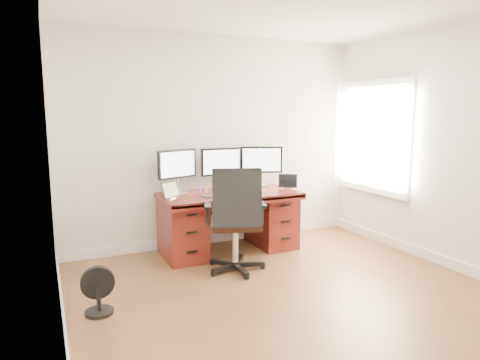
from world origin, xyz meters
name	(u,v)px	position (x,y,z in m)	size (l,w,h in m)	color
ground	(312,311)	(0.00, 0.00, 0.00)	(4.50, 4.50, 0.00)	brown
back_wall	(216,142)	(0.00, 2.25, 1.35)	(4.00, 0.10, 2.70)	silver
right_wall	(469,148)	(2.00, 0.11, 1.35)	(0.10, 4.50, 2.70)	silver
desk	(229,220)	(0.00, 1.83, 0.40)	(1.70, 0.80, 0.75)	#5D1912
office_chair	(236,238)	(-0.22, 1.14, 0.38)	(0.79, 0.79, 1.16)	black
floor_fan	(98,291)	(-1.70, 0.73, 0.20)	(0.29, 0.24, 0.42)	black
monitor_left	(177,166)	(-0.58, 2.07, 1.09)	(0.53, 0.22, 0.53)	silver
monitor_center	(221,163)	(0.00, 2.07, 1.09)	(0.55, 0.15, 0.53)	silver
monitor_right	(262,161)	(0.58, 2.07, 1.09)	(0.52, 0.25, 0.53)	silver
tablet_left	(170,191)	(-0.76, 1.75, 0.84)	(0.24, 0.19, 0.19)	silver
tablet_right	(288,182)	(0.80, 1.75, 0.84)	(0.24, 0.19, 0.19)	silver
keyboard	(239,194)	(0.06, 1.67, 0.76)	(0.26, 0.11, 0.01)	white
trackpad	(253,193)	(0.24, 1.64, 0.76)	(0.15, 0.15, 0.01)	silver
drawing_tablet	(212,196)	(-0.29, 1.67, 0.76)	(0.22, 0.14, 0.01)	black
phone	(230,193)	(-0.02, 1.73, 0.76)	(0.13, 0.07, 0.01)	black
figurine_purple	(200,189)	(-0.33, 1.95, 0.79)	(0.03, 0.03, 0.08)	#955FD0
figurine_orange	(207,189)	(-0.25, 1.95, 0.79)	(0.03, 0.03, 0.08)	#FF8763
figurine_yellow	(215,188)	(-0.13, 1.95, 0.79)	(0.03, 0.03, 0.08)	#D9D756
figurine_brown	(233,187)	(0.11, 1.95, 0.79)	(0.03, 0.03, 0.08)	brown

